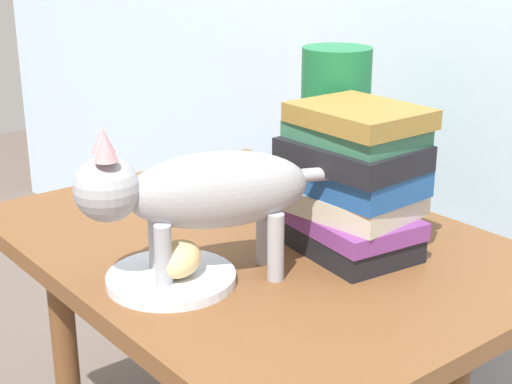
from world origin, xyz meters
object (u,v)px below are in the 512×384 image
Objects in this scene: book_stack at (353,181)px; green_vase at (335,131)px; tv_remote at (238,196)px; side_table at (256,276)px; cat at (197,192)px; bread_roll at (179,259)px; plate at (171,278)px.

green_vase is (-0.15, 0.11, 0.03)m from book_stack.
tv_remote is (-0.14, -0.10, -0.13)m from green_vase.
side_table is 1.93× the size of cat.
side_table is at bearing 108.67° from bread_roll.
cat reaches higher than tv_remote.
book_stack is 0.31m from tv_remote.
side_table is at bearing 105.00° from plate.
green_vase reaches higher than bread_roll.
book_stack is (0.08, 0.28, 0.11)m from plate.
cat is 0.36m from green_vase.
book_stack is at bearing 75.41° from cat.
green_vase is 1.93× the size of tv_remote.
tv_remote reaches higher than side_table.
side_table is at bearing -147.41° from book_stack.
bread_roll is 0.28× the size of green_vase.
cat is 1.94× the size of book_stack.
book_stack is at bearing 76.31° from bread_roll.
green_vase reaches higher than plate.
tv_remote is (-0.29, 0.00, -0.10)m from book_stack.
plate is 1.23× the size of tv_remote.
bread_roll is 0.10m from cat.
plate reaches higher than side_table.
side_table is 0.24m from book_stack.
bread_roll is (0.06, -0.19, 0.11)m from side_table.
book_stack is (0.06, 0.24, -0.02)m from cat.
plate is 0.35m from tv_remote.
cat is (0.02, 0.04, 0.13)m from plate.
bread_roll is 0.29m from book_stack.
bread_roll is 0.53× the size of tv_remote.
green_vase is at bearing 100.60° from plate.
tv_remote is at bearing -143.41° from green_vase.
book_stack is (0.13, 0.08, 0.18)m from side_table.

